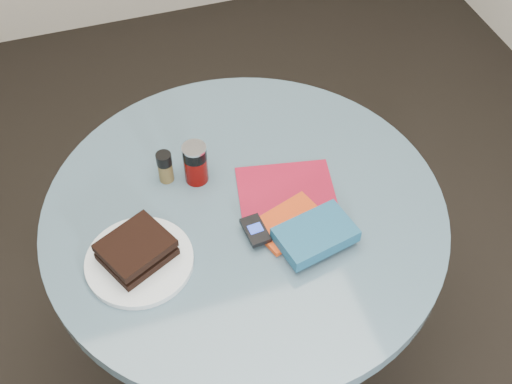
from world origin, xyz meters
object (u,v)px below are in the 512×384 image
object	(u,v)px
red_book	(290,223)
headphones	(321,248)
table	(245,247)
sandwich	(136,250)
mp3_player	(255,230)
novel	(315,235)
plate	(140,261)
pepper_grinder	(165,167)
magazine	(286,190)
soda_can	(195,163)

from	to	relation	value
red_book	headphones	size ratio (longest dim) A/B	1.75
table	red_book	distance (m)	0.21
sandwich	mp3_player	size ratio (longest dim) A/B	2.15
headphones	table	bearing A→B (deg)	126.42
mp3_player	novel	bearing A→B (deg)	-26.38
plate	novel	size ratio (longest dim) A/B	1.40
mp3_player	plate	bearing A→B (deg)	177.86
pepper_grinder	red_book	distance (m)	0.35
headphones	pepper_grinder	bearing A→B (deg)	131.40
sandwich	novel	xyz separation A→B (m)	(0.40, -0.08, -0.01)
plate	novel	xyz separation A→B (m)	(0.40, -0.07, 0.03)
table	mp3_player	xyz separation A→B (m)	(-0.00, -0.09, 0.19)
table	mp3_player	world-z (taller)	mp3_player
plate	pepper_grinder	world-z (taller)	pepper_grinder
novel	mp3_player	world-z (taller)	novel
mp3_player	pepper_grinder	bearing A→B (deg)	122.99
plate	red_book	distance (m)	0.36
plate	mp3_player	xyz separation A→B (m)	(0.28, -0.01, 0.02)
table	sandwich	distance (m)	0.35
pepper_grinder	magazine	xyz separation A→B (m)	(0.28, -0.13, -0.04)
pepper_grinder	sandwich	bearing A→B (deg)	-117.61
novel	plate	bearing A→B (deg)	157.58
red_book	novel	bearing A→B (deg)	-79.78
plate	sandwich	distance (m)	0.04
pepper_grinder	red_book	world-z (taller)	pepper_grinder
red_book	headphones	bearing A→B (deg)	-82.83
soda_can	novel	world-z (taller)	soda_can
table	plate	world-z (taller)	plate
magazine	red_book	size ratio (longest dim) A/B	1.44
pepper_grinder	magazine	world-z (taller)	pepper_grinder
table	pepper_grinder	world-z (taller)	pepper_grinder
soda_can	mp3_player	distance (m)	0.24
plate	red_book	world-z (taller)	red_book
sandwich	soda_can	xyz separation A→B (m)	(0.19, 0.20, 0.02)
table	headphones	distance (m)	0.28
plate	pepper_grinder	xyz separation A→B (m)	(0.12, 0.23, 0.04)
sandwich	pepper_grinder	xyz separation A→B (m)	(0.12, 0.23, 0.00)
novel	mp3_player	bearing A→B (deg)	141.46
pepper_grinder	novel	distance (m)	0.42
sandwich	magazine	bearing A→B (deg)	13.47
table	mp3_player	size ratio (longest dim) A/B	11.39
soda_can	mp3_player	world-z (taller)	soda_can
pepper_grinder	soda_can	bearing A→B (deg)	-16.90
table	red_book	world-z (taller)	red_book
plate	red_book	bearing A→B (deg)	-0.78
sandwich	mp3_player	bearing A→B (deg)	-3.96
sandwich	magazine	xyz separation A→B (m)	(0.40, 0.09, -0.04)
novel	headphones	xyz separation A→B (m)	(0.01, -0.02, -0.02)
magazine	novel	xyz separation A→B (m)	(0.01, -0.18, 0.03)
sandwich	novel	size ratio (longest dim) A/B	1.07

